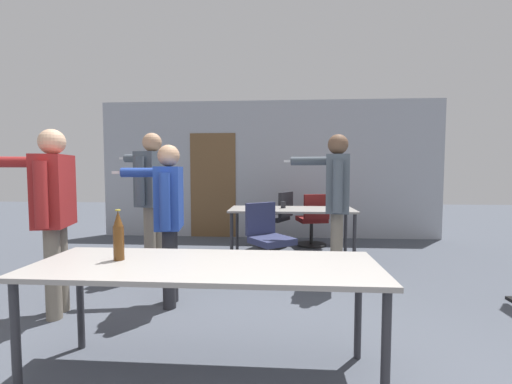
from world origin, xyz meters
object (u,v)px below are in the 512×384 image
person_right_polo (336,194)px  beer_bottle (119,236)px  office_chair_mid_tucked (268,242)px  drink_cup (283,205)px  office_chair_near_pushed (313,222)px  person_center_tall (152,189)px  person_near_casual (168,209)px  person_far_watching (53,204)px  office_chair_far_left (276,221)px

person_right_polo → beer_bottle: bearing=147.1°
office_chair_mid_tucked → drink_cup: 0.98m
office_chair_near_pushed → drink_cup: (-0.53, -0.74, 0.37)m
person_center_tall → drink_cup: size_ratio=17.97×
office_chair_mid_tucked → office_chair_near_pushed: office_chair_near_pushed is taller
office_chair_near_pushed → person_center_tall: bearing=-156.4°
person_near_casual → office_chair_near_pushed: 3.21m
person_far_watching → office_chair_mid_tucked: bearing=-68.2°
beer_bottle → person_far_watching: bearing=140.8°
person_right_polo → beer_bottle: size_ratio=5.29×
office_chair_far_left → beer_bottle: (-0.99, -3.74, 0.45)m
office_chair_far_left → drink_cup: 0.75m
person_far_watching → beer_bottle: size_ratio=5.16×
office_chair_near_pushed → drink_cup: office_chair_near_pushed is taller
office_chair_near_pushed → drink_cup: size_ratio=9.21×
person_right_polo → person_center_tall: size_ratio=0.97×
person_near_casual → person_far_watching: person_far_watching is taller
person_right_polo → person_center_tall: (-2.29, 0.27, 0.04)m
office_chair_near_pushed → person_right_polo: bearing=-101.0°
office_chair_near_pushed → drink_cup: bearing=-138.5°
office_chair_mid_tucked → office_chair_near_pushed: (0.72, 1.62, 0.02)m
office_chair_near_pushed → beer_bottle: 4.18m
person_center_tall → office_chair_far_left: person_center_tall is taller
person_near_casual → beer_bottle: 1.13m
office_chair_near_pushed → beer_bottle: size_ratio=2.81×
person_center_tall → beer_bottle: person_center_tall is taller
person_right_polo → office_chair_near_pushed: size_ratio=1.89×
person_far_watching → office_chair_near_pushed: person_far_watching is taller
person_center_tall → office_chair_far_left: bearing=-34.9°
person_right_polo → office_chair_far_left: (-0.71, 1.84, -0.59)m
drink_cup → office_chair_near_pushed: bearing=54.6°
person_far_watching → office_chair_far_left: 3.58m
person_center_tall → office_chair_mid_tucked: size_ratio=2.00×
person_near_casual → person_right_polo: size_ratio=0.90×
person_far_watching → office_chair_near_pushed: 4.03m
person_near_casual → person_far_watching: size_ratio=0.93×
office_chair_far_left → person_right_polo: bearing=-131.3°
office_chair_mid_tucked → person_near_casual: bearing=11.9°
person_far_watching → beer_bottle: bearing=-143.3°
person_right_polo → office_chair_near_pushed: person_right_polo is taller
office_chair_mid_tucked → person_right_polo: bearing=122.3°
person_right_polo → office_chair_mid_tucked: bearing=77.8°
person_far_watching → drink_cup: size_ratio=16.93×
person_center_tall → drink_cup: (1.70, 0.92, -0.28)m
person_center_tall → office_chair_mid_tucked: 1.64m
person_center_tall → office_chair_far_left: 2.32m
person_center_tall → office_chair_near_pushed: size_ratio=1.95×
office_chair_mid_tucked → person_center_tall: bearing=-35.1°
person_far_watching → office_chair_mid_tucked: person_far_watching is taller
person_near_casual → drink_cup: bearing=-39.6°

